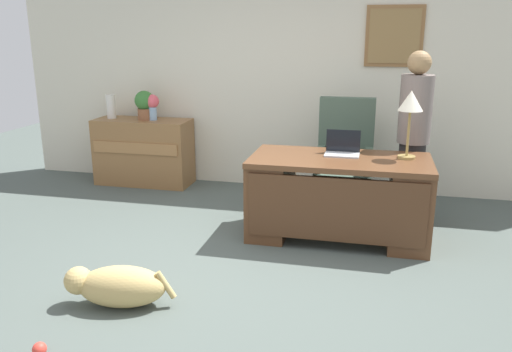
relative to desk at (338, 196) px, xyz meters
name	(u,v)px	position (x,y,z in m)	size (l,w,h in m)	color
ground_plane	(236,274)	(-0.73, -0.97, -0.42)	(12.00, 12.00, 0.00)	#4C5651
back_wall	(292,78)	(-0.72, 1.63, 0.94)	(7.00, 0.16, 2.70)	beige
desk	(338,196)	(0.00, 0.00, 0.00)	(1.65, 0.83, 0.77)	brown
credenza	(144,152)	(-2.56, 1.28, 0.00)	(1.20, 0.50, 0.83)	olive
armchair	(344,162)	(-0.01, 0.89, 0.11)	(0.60, 0.59, 1.21)	#475B4C
person_standing	(413,136)	(0.67, 0.63, 0.48)	(0.32, 0.32, 1.72)	#262323
dog_lying	(117,286)	(-1.42, -1.64, -0.26)	(0.79, 0.41, 0.30)	tan
laptop	(343,149)	(0.01, 0.17, 0.41)	(0.32, 0.22, 0.22)	#B2B5BA
desk_lamp	(411,105)	(0.59, 0.15, 0.84)	(0.22, 0.22, 0.62)	#9E8447
vase_with_flowers	(152,104)	(-2.41, 1.28, 0.61)	(0.17, 0.17, 0.32)	#8FB3D4
vase_empty	(111,107)	(-2.97, 1.28, 0.56)	(0.11, 0.11, 0.30)	silver
potted_plant	(145,104)	(-2.51, 1.28, 0.61)	(0.24, 0.24, 0.36)	brown
dog_toy_ball	(39,349)	(-1.61, -2.30, -0.37)	(0.09, 0.09, 0.09)	#E53F33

